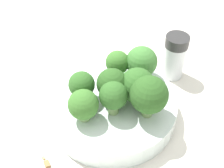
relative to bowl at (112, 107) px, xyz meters
name	(u,v)px	position (x,y,z in m)	size (l,w,h in m)	color
ground_plane	(112,114)	(0.00, 0.00, -0.02)	(3.00, 3.00, 0.00)	silver
bowl	(112,107)	(0.00, 0.00, 0.00)	(0.19, 0.19, 0.03)	silver
broccoli_floret_0	(82,85)	(0.01, -0.04, 0.04)	(0.04, 0.04, 0.05)	#8EB770
broccoli_floret_1	(118,63)	(-0.05, -0.01, 0.04)	(0.04, 0.04, 0.05)	#8EB770
broccoli_floret_2	(109,85)	(0.00, 0.00, 0.05)	(0.04, 0.04, 0.06)	#84AD66
broccoli_floret_3	(137,86)	(-0.01, 0.03, 0.05)	(0.05, 0.05, 0.06)	#84AD66
broccoli_floret_4	(113,96)	(0.02, 0.01, 0.05)	(0.04, 0.04, 0.05)	#7A9E5B
broccoli_floret_5	(83,105)	(0.05, -0.02, 0.04)	(0.04, 0.04, 0.05)	#8EB770
broccoli_floret_6	(142,62)	(-0.06, 0.02, 0.05)	(0.05, 0.05, 0.06)	#84AD66
broccoli_floret_7	(149,95)	(0.01, 0.06, 0.05)	(0.05, 0.05, 0.07)	#7A9E5B
pepper_shaker	(175,56)	(-0.12, 0.06, 0.02)	(0.04, 0.04, 0.08)	silver
almond_crumb_0	(47,163)	(0.12, -0.05, -0.01)	(0.01, 0.01, 0.01)	olive
almond_crumb_1	(43,157)	(0.11, -0.06, -0.01)	(0.01, 0.00, 0.01)	tan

